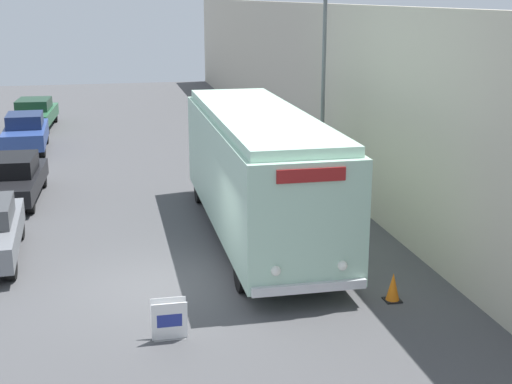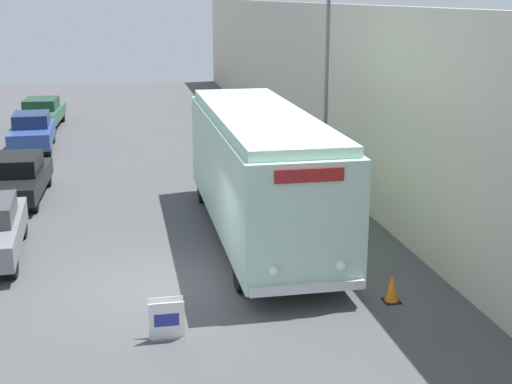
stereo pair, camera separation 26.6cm
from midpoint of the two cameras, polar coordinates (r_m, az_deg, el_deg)
The scene contains 9 objects.
ground_plane at distance 16.78m, azimuth -7.15°, elevation -7.42°, with size 80.00×80.00×0.00m, color #4C4C4F.
building_wall_right at distance 26.79m, azimuth 5.76°, elevation 8.14°, with size 0.30×60.00×6.21m.
vintage_bus at distance 19.41m, azimuth 0.71°, elevation 1.90°, with size 2.62×10.27×3.49m.
sign_board at distance 14.19m, azimuth -6.64°, elevation -10.12°, with size 0.69×0.31×0.82m.
streetlamp at distance 22.05m, azimuth 6.04°, elevation 9.85°, with size 0.36×0.36×6.78m.
parked_car_mid at distance 24.57m, azimuth -18.47°, elevation 1.12°, with size 2.09×4.61×1.45m.
parked_car_far at distance 32.24m, azimuth -17.26°, elevation 4.64°, with size 1.81×4.36×1.60m.
parked_car_distant at distance 37.75m, azimuth -16.59°, elevation 6.11°, with size 2.11×4.89×1.46m.
traffic_cone at distance 16.00m, azimuth 11.30°, elevation -7.55°, with size 0.36×0.36×0.65m.
Camera 2 is at (-0.75, -15.47, 6.50)m, focal length 50.00 mm.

